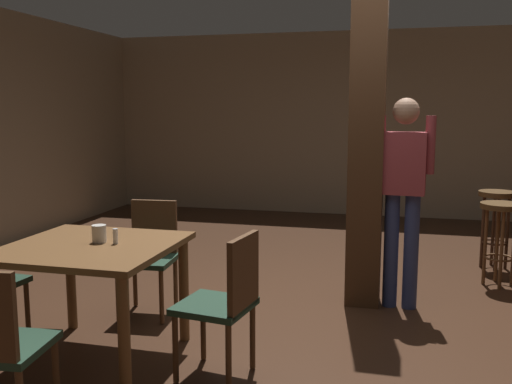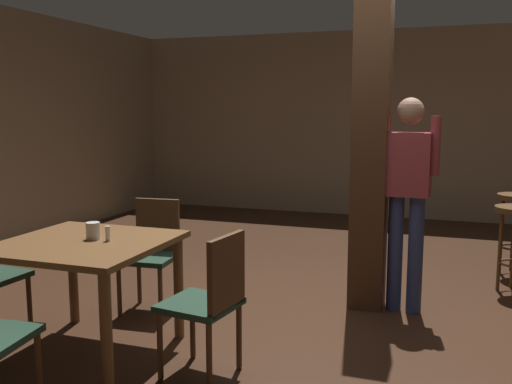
{
  "view_description": "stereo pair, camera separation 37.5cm",
  "coord_description": "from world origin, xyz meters",
  "px_view_note": "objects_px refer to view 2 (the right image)",
  "views": [
    {
      "loc": [
        0.61,
        -4.4,
        1.63
      ],
      "look_at": [
        -0.48,
        -0.13,
        0.99
      ],
      "focal_mm": 40.0,
      "sensor_mm": 36.0,
      "label": 1
    },
    {
      "loc": [
        0.97,
        -4.3,
        1.63
      ],
      "look_at": [
        -0.48,
        -0.13,
        0.99
      ],
      "focal_mm": 40.0,
      "sensor_mm": 36.0,
      "label": 2
    }
  ],
  "objects_px": {
    "dining_table": "(85,258)",
    "salt_shaker": "(108,234)",
    "chair_east": "(210,298)",
    "napkin_cup": "(93,231)",
    "chair_north": "(152,249)",
    "standing_person": "(408,189)"
  },
  "relations": [
    {
      "from": "chair_north",
      "to": "salt_shaker",
      "type": "relative_size",
      "value": 9.03
    },
    {
      "from": "chair_east",
      "to": "chair_north",
      "type": "relative_size",
      "value": 1.0
    },
    {
      "from": "chair_east",
      "to": "napkin_cup",
      "type": "distance_m",
      "value": 0.95
    },
    {
      "from": "napkin_cup",
      "to": "salt_shaker",
      "type": "xyz_separation_m",
      "value": [
        0.12,
        -0.01,
        -0.01
      ]
    },
    {
      "from": "dining_table",
      "to": "standing_person",
      "type": "xyz_separation_m",
      "value": [
        1.93,
        1.53,
        0.34
      ]
    },
    {
      "from": "chair_north",
      "to": "napkin_cup",
      "type": "height_order",
      "value": "chair_north"
    },
    {
      "from": "napkin_cup",
      "to": "standing_person",
      "type": "height_order",
      "value": "standing_person"
    },
    {
      "from": "dining_table",
      "to": "standing_person",
      "type": "bearing_deg",
      "value": 38.5
    },
    {
      "from": "chair_north",
      "to": "napkin_cup",
      "type": "bearing_deg",
      "value": -86.94
    },
    {
      "from": "chair_north",
      "to": "standing_person",
      "type": "height_order",
      "value": "standing_person"
    },
    {
      "from": "salt_shaker",
      "to": "napkin_cup",
      "type": "bearing_deg",
      "value": 173.82
    },
    {
      "from": "chair_east",
      "to": "salt_shaker",
      "type": "bearing_deg",
      "value": 173.08
    },
    {
      "from": "dining_table",
      "to": "salt_shaker",
      "type": "bearing_deg",
      "value": 18.02
    },
    {
      "from": "chair_east",
      "to": "salt_shaker",
      "type": "relative_size",
      "value": 9.03
    },
    {
      "from": "dining_table",
      "to": "salt_shaker",
      "type": "height_order",
      "value": "salt_shaker"
    },
    {
      "from": "napkin_cup",
      "to": "salt_shaker",
      "type": "distance_m",
      "value": 0.12
    },
    {
      "from": "standing_person",
      "to": "napkin_cup",
      "type": "bearing_deg",
      "value": -142.27
    },
    {
      "from": "napkin_cup",
      "to": "standing_person",
      "type": "xyz_separation_m",
      "value": [
        1.9,
        1.47,
        0.17
      ]
    },
    {
      "from": "standing_person",
      "to": "chair_north",
      "type": "bearing_deg",
      "value": -162.34
    },
    {
      "from": "chair_east",
      "to": "napkin_cup",
      "type": "xyz_separation_m",
      "value": [
        -0.89,
        0.11,
        0.33
      ]
    },
    {
      "from": "chair_north",
      "to": "salt_shaker",
      "type": "distance_m",
      "value": 0.94
    },
    {
      "from": "dining_table",
      "to": "salt_shaker",
      "type": "relative_size",
      "value": 10.53
    }
  ]
}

